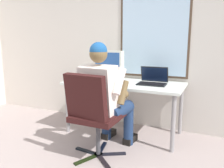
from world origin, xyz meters
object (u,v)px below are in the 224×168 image
at_px(office_chair, 92,111).
at_px(person_seated, 105,95).
at_px(laptop, 153,79).
at_px(wine_glass, 85,75).
at_px(desk, 124,88).
at_px(crt_monitor, 109,65).
at_px(desk_speaker, 94,73).

height_order(office_chair, person_seated, person_seated).
height_order(laptop, wine_glass, laptop).
bearing_deg(desk, crt_monitor, 179.88).
xyz_separation_m(person_seated, wine_glass, (-0.49, 0.40, 0.15)).
relative_size(laptop, wine_glass, 2.67).
height_order(person_seated, crt_monitor, person_seated).
bearing_deg(desk, office_chair, -91.56).
bearing_deg(desk_speaker, person_seated, -52.91).
relative_size(office_chair, person_seated, 0.76).
height_order(person_seated, wine_glass, person_seated).
relative_size(wine_glass, desk_speaker, 0.84).
relative_size(desk, person_seated, 1.25).
distance_m(person_seated, wine_glass, 0.65).
distance_m(laptop, wine_glass, 0.90).
height_order(desk, wine_glass, wine_glass).
relative_size(office_chair, crt_monitor, 2.28).
bearing_deg(person_seated, office_chair, -95.41).
relative_size(desk, wine_glass, 11.47).
bearing_deg(desk_speaker, office_chair, -61.70).
relative_size(crt_monitor, desk_speaker, 2.55).
bearing_deg(wine_glass, office_chair, -54.07).
relative_size(desk, crt_monitor, 3.77).
bearing_deg(crt_monitor, desk_speaker, 155.93).
bearing_deg(wine_glass, person_seated, -38.98).
relative_size(person_seated, desk_speaker, 7.68).
relative_size(desk, desk_speaker, 9.63).
xyz_separation_m(desk, wine_glass, (-0.49, -0.18, 0.17)).
xyz_separation_m(person_seated, desk_speaker, (-0.55, 0.72, 0.13)).
height_order(desk, desk_speaker, desk_speaker).
relative_size(person_seated, laptop, 3.43).
relative_size(office_chair, laptop, 2.60).
distance_m(crt_monitor, wine_glass, 0.35).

